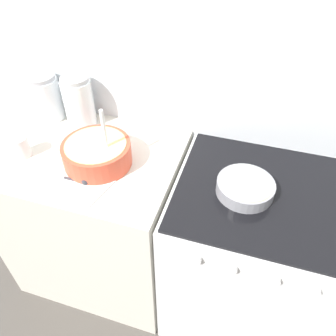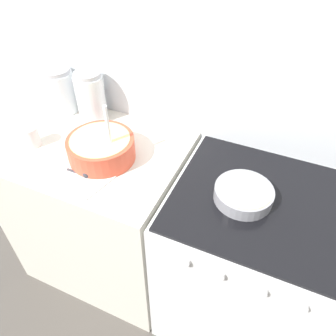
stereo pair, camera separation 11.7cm
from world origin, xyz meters
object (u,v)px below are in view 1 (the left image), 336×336
Objects in this scene: mixing_bowl at (97,152)px; storage_jar_left at (45,100)px; stove at (247,257)px; tin_can at (20,147)px; storage_jar_middle at (79,105)px; baking_pan at (245,187)px.

storage_jar_left is at bearing 147.95° from mixing_bowl.
stove is 9.54× the size of tin_can.
stove is 1.27m from storage_jar_left.
mixing_bowl reaches higher than tin_can.
tin_can is at bearing -113.69° from storage_jar_middle.
stove is 4.04× the size of baking_pan.
mixing_bowl is (-0.72, -0.04, 0.52)m from stove.
stove is 0.50m from baking_pan.
stove is 1.11m from storage_jar_middle.
storage_jar_left is (-1.04, 0.24, 0.07)m from baking_pan.
storage_jar_left is at bearing -180.00° from storage_jar_middle.
storage_jar_middle reaches higher than storage_jar_left.
baking_pan is 0.90× the size of storage_jar_middle.
stove is at bearing 2.91° from mixing_bowl.
tin_can is at bearing -171.37° from mixing_bowl.
mixing_bowl is 1.17× the size of storage_jar_middle.
baking_pan is at bearing 3.68° from tin_can.
stove is at bearing 4.79° from tin_can.
tin_can reaches higher than stove.
tin_can is at bearing -176.32° from baking_pan.
tin_can is (-0.98, -0.06, 0.02)m from baking_pan.
storage_jar_middle reaches higher than tin_can.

